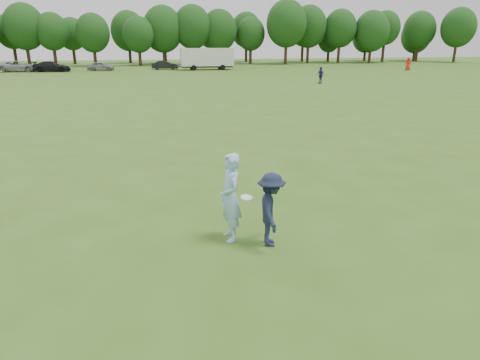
{
  "coord_description": "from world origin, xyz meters",
  "views": [
    {
      "loc": [
        -1.84,
        -8.79,
        4.18
      ],
      "look_at": [
        0.27,
        0.46,
        1.1
      ],
      "focal_mm": 32.0,
      "sensor_mm": 36.0,
      "label": 1
    }
  ],
  "objects_px": {
    "car_f": "(165,65)",
    "field_cone": "(322,72)",
    "car_e": "(101,66)",
    "cargo_trailer": "(207,58)",
    "player_far_c": "(408,64)",
    "thrower": "(230,197)",
    "defender": "(271,210)",
    "car_c": "(19,66)",
    "car_d": "(52,67)",
    "player_far_b": "(320,75)"
  },
  "relations": [
    {
      "from": "car_f",
      "to": "field_cone",
      "type": "xyz_separation_m",
      "value": [
        20.85,
        -12.46,
        -0.52
      ]
    },
    {
      "from": "car_f",
      "to": "car_e",
      "type": "bearing_deg",
      "value": 100.53
    },
    {
      "from": "cargo_trailer",
      "to": "player_far_c",
      "type": "bearing_deg",
      "value": -15.54
    },
    {
      "from": "thrower",
      "to": "car_e",
      "type": "bearing_deg",
      "value": -178.54
    },
    {
      "from": "defender",
      "to": "car_c",
      "type": "distance_m",
      "value": 63.88
    },
    {
      "from": "defender",
      "to": "car_c",
      "type": "relative_size",
      "value": 0.29
    },
    {
      "from": "car_f",
      "to": "field_cone",
      "type": "bearing_deg",
      "value": -115.53
    },
    {
      "from": "car_d",
      "to": "car_e",
      "type": "bearing_deg",
      "value": -76.6
    },
    {
      "from": "defender",
      "to": "field_cone",
      "type": "distance_m",
      "value": 53.83
    },
    {
      "from": "thrower",
      "to": "car_f",
      "type": "bearing_deg",
      "value": 172.46
    },
    {
      "from": "car_d",
      "to": "defender",
      "type": "bearing_deg",
      "value": -159.5
    },
    {
      "from": "car_e",
      "to": "defender",
      "type": "bearing_deg",
      "value": -168.53
    },
    {
      "from": "car_c",
      "to": "field_cone",
      "type": "relative_size",
      "value": 18.52
    },
    {
      "from": "car_c",
      "to": "car_d",
      "type": "xyz_separation_m",
      "value": [
        4.57,
        -1.08,
        -0.04
      ]
    },
    {
      "from": "player_far_b",
      "to": "player_far_c",
      "type": "height_order",
      "value": "player_far_c"
    },
    {
      "from": "player_far_b",
      "to": "car_d",
      "type": "height_order",
      "value": "player_far_b"
    },
    {
      "from": "thrower",
      "to": "car_d",
      "type": "relative_size",
      "value": 0.39
    },
    {
      "from": "car_d",
      "to": "car_e",
      "type": "relative_size",
      "value": 1.29
    },
    {
      "from": "car_c",
      "to": "cargo_trailer",
      "type": "height_order",
      "value": "cargo_trailer"
    },
    {
      "from": "field_cone",
      "to": "cargo_trailer",
      "type": "relative_size",
      "value": 0.03
    },
    {
      "from": "player_far_c",
      "to": "car_f",
      "type": "relative_size",
      "value": 0.48
    },
    {
      "from": "car_d",
      "to": "car_c",
      "type": "bearing_deg",
      "value": 83.38
    },
    {
      "from": "player_far_c",
      "to": "car_d",
      "type": "height_order",
      "value": "player_far_c"
    },
    {
      "from": "car_f",
      "to": "player_far_c",
      "type": "bearing_deg",
      "value": -100.66
    },
    {
      "from": "cargo_trailer",
      "to": "defender",
      "type": "bearing_deg",
      "value": -97.38
    },
    {
      "from": "thrower",
      "to": "player_far_b",
      "type": "bearing_deg",
      "value": 148.58
    },
    {
      "from": "car_e",
      "to": "car_f",
      "type": "relative_size",
      "value": 0.95
    },
    {
      "from": "field_cone",
      "to": "car_e",
      "type": "bearing_deg",
      "value": 159.09
    },
    {
      "from": "field_cone",
      "to": "defender",
      "type": "bearing_deg",
      "value": -114.44
    },
    {
      "from": "player_far_b",
      "to": "player_far_c",
      "type": "relative_size",
      "value": 0.86
    },
    {
      "from": "car_c",
      "to": "cargo_trailer",
      "type": "relative_size",
      "value": 0.62
    },
    {
      "from": "car_f",
      "to": "car_c",
      "type": "bearing_deg",
      "value": 96.93
    },
    {
      "from": "car_e",
      "to": "cargo_trailer",
      "type": "relative_size",
      "value": 0.43
    },
    {
      "from": "car_d",
      "to": "car_e",
      "type": "distance_m",
      "value": 6.71
    },
    {
      "from": "player_far_c",
      "to": "car_d",
      "type": "bearing_deg",
      "value": 32.8
    },
    {
      "from": "defender",
      "to": "player_far_c",
      "type": "xyz_separation_m",
      "value": [
        37.05,
        51.25,
        0.17
      ]
    },
    {
      "from": "defender",
      "to": "player_far_c",
      "type": "height_order",
      "value": "player_far_c"
    },
    {
      "from": "thrower",
      "to": "car_f",
      "type": "relative_size",
      "value": 0.48
    },
    {
      "from": "thrower",
      "to": "field_cone",
      "type": "bearing_deg",
      "value": 149.13
    },
    {
      "from": "car_d",
      "to": "car_f",
      "type": "relative_size",
      "value": 1.23
    },
    {
      "from": "defender",
      "to": "car_e",
      "type": "height_order",
      "value": "defender"
    },
    {
      "from": "defender",
      "to": "car_c",
      "type": "bearing_deg",
      "value": 30.21
    },
    {
      "from": "player_far_c",
      "to": "car_e",
      "type": "bearing_deg",
      "value": 30.48
    },
    {
      "from": "car_d",
      "to": "car_e",
      "type": "xyz_separation_m",
      "value": [
        6.66,
        0.79,
        -0.07
      ]
    },
    {
      "from": "defender",
      "to": "cargo_trailer",
      "type": "xyz_separation_m",
      "value": [
        7.69,
        59.42,
        0.97
      ]
    },
    {
      "from": "car_d",
      "to": "cargo_trailer",
      "type": "xyz_separation_m",
      "value": [
        22.44,
        -0.4,
        1.04
      ]
    },
    {
      "from": "field_cone",
      "to": "cargo_trailer",
      "type": "bearing_deg",
      "value": 144.47
    },
    {
      "from": "defender",
      "to": "car_f",
      "type": "xyz_separation_m",
      "value": [
        1.42,
        61.47,
        -0.13
      ]
    },
    {
      "from": "car_e",
      "to": "field_cone",
      "type": "relative_size",
      "value": 13.02
    },
    {
      "from": "car_d",
      "to": "thrower",
      "type": "bearing_deg",
      "value": -160.11
    }
  ]
}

